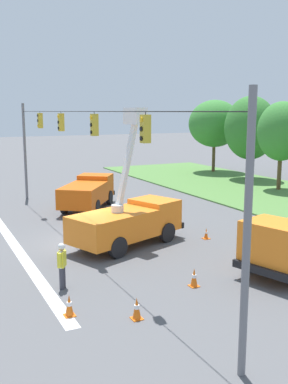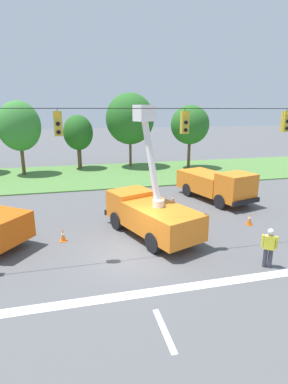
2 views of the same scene
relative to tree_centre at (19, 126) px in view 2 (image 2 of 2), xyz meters
The scene contains 15 objects.
ground_plane 21.76m from the tree_centre, 69.83° to the right, with size 200.00×200.00×0.00m, color #565659.
grass_verge 9.00m from the tree_centre, 14.45° to the right, with size 56.00×12.00×0.10m, color #517F3D.
lane_markings 26.02m from the tree_centre, 73.38° to the right, with size 17.60×15.25×0.01m.
signal_gantry 21.17m from the tree_centre, 69.99° to the right, with size 26.20×0.33×7.20m.
tree_centre is the anchor object (origin of this frame).
tree_east 6.11m from the tree_centre, 18.39° to the left, with size 3.23×3.55×6.04m.
tree_far_east 11.67m from the tree_centre, ahead, with size 5.44×5.07×8.39m.
tree_east_end 17.85m from the tree_centre, ahead, with size 4.28×3.94×7.07m.
utility_truck_bucket_lift 20.19m from the tree_centre, 63.92° to the right, with size 4.38×6.57×6.78m.
utility_truck_support_far 20.14m from the tree_centre, 40.14° to the right, with size 4.07×6.74×2.37m.
road_worker 26.06m from the tree_centre, 60.32° to the right, with size 0.56×0.42×1.77m.
traffic_cone_foreground_left 18.65m from the tree_centre, 76.61° to the right, with size 0.36×0.36×0.65m.
traffic_cone_foreground_right 17.36m from the tree_centre, 55.17° to the right, with size 0.36×0.36×0.59m.
traffic_cone_mid_right 23.61m from the tree_centre, 50.27° to the right, with size 0.36×0.36×0.72m.
traffic_cone_far_right 17.99m from the tree_centre, 47.20° to the right, with size 0.36×0.36×0.66m.
Camera 2 is at (-2.44, -12.50, 6.55)m, focal length 28.00 mm.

